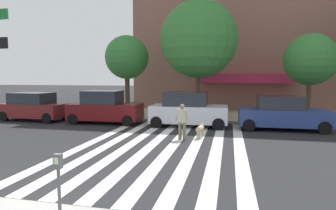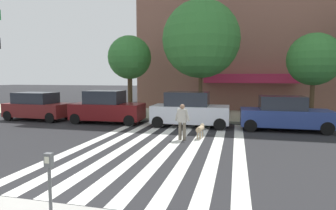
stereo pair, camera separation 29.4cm
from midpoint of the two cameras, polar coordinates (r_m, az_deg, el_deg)
name	(u,v)px [view 1 (the left image)]	position (r m, az deg, el deg)	size (l,w,h in m)	color
ground_plane	(130,143)	(12.31, -8.39, -7.71)	(160.00, 160.00, 0.00)	#232326
sidewalk_far	(173,114)	(20.96, 0.56, -1.89)	(80.00, 6.00, 0.15)	#ABAD97
crosswalk_stripes	(163,145)	(11.88, -1.75, -8.12)	(6.75, 11.70, 0.01)	silver
parking_meter_curbside	(59,181)	(5.47, -22.98, -14.08)	(0.14, 0.11, 1.36)	#515456
parked_car_near_curb	(34,107)	(20.43, -26.16, -0.33)	(4.30, 2.11, 1.84)	maroon
parked_car_behind_first	(105,108)	(17.72, -13.28, -0.59)	(4.47, 2.13, 2.01)	maroon
parked_car_third_in_line	(188,110)	(16.15, 3.60, -1.00)	(4.44, 2.07, 2.00)	silver
parked_car_fourth_in_line	(282,114)	(16.19, 21.84, -1.68)	(4.62, 1.96, 1.84)	navy
street_tree_nearest	(127,58)	(20.44, -8.84, 9.55)	(3.11, 3.11, 5.67)	#4C3823
street_tree_middle	(199,40)	(18.58, 5.85, 13.21)	(5.01, 5.01, 7.64)	#4C3823
street_tree_further	(310,60)	(18.85, 26.74, 8.28)	(3.09, 3.09, 5.30)	#4C3823
pedestrian_dog_walker	(182,120)	(12.57, 2.25, -3.06)	(0.71, 0.29, 1.64)	#6B6051
dog_on_leash	(200,129)	(13.12, 5.97, -4.86)	(0.34, 1.02, 0.65)	tan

